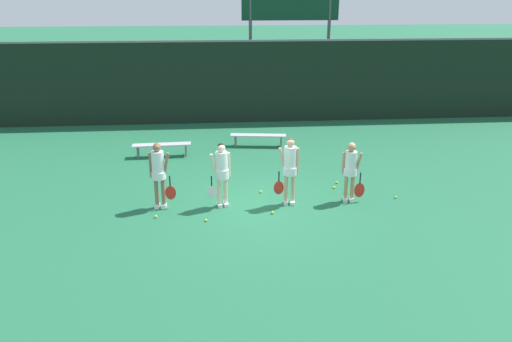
% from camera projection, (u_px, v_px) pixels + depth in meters
% --- Properties ---
extents(ground_plane, '(140.00, 140.00, 0.00)m').
position_uv_depth(ground_plane, '(258.00, 204.00, 13.10)').
color(ground_plane, '#216642').
extents(fence_windscreen, '(60.00, 0.08, 3.41)m').
position_uv_depth(fence_windscreen, '(239.00, 82.00, 20.60)').
color(fence_windscreen, black).
rests_on(fence_windscreen, ground_plane).
extents(scoreboard, '(4.09, 0.15, 5.32)m').
position_uv_depth(scoreboard, '(290.00, 17.00, 20.93)').
color(scoreboard, '#515156').
rests_on(scoreboard, ground_plane).
extents(bench_courtside, '(1.96, 0.45, 0.43)m').
position_uv_depth(bench_courtside, '(162.00, 146.00, 16.70)').
color(bench_courtside, '#B2B2B7').
rests_on(bench_courtside, ground_plane).
extents(bench_far, '(2.02, 0.62, 0.42)m').
position_uv_depth(bench_far, '(258.00, 136.00, 17.81)').
color(bench_far, '#B2B2B7').
rests_on(bench_far, ground_plane).
extents(player_0, '(0.64, 0.36, 1.73)m').
position_uv_depth(player_0, '(159.00, 170.00, 12.55)').
color(player_0, '#8C664C').
rests_on(player_0, ground_plane).
extents(player_1, '(0.62, 0.36, 1.69)m').
position_uv_depth(player_1, '(222.00, 170.00, 12.64)').
color(player_1, beige).
rests_on(player_1, ground_plane).
extents(player_2, '(0.63, 0.36, 1.78)m').
position_uv_depth(player_2, '(290.00, 166.00, 12.76)').
color(player_2, tan).
rests_on(player_2, ground_plane).
extents(player_3, '(0.62, 0.35, 1.61)m').
position_uv_depth(player_3, '(351.00, 167.00, 12.97)').
color(player_3, tan).
rests_on(player_3, ground_plane).
extents(tennis_ball_0, '(0.07, 0.07, 0.07)m').
position_uv_depth(tennis_ball_0, '(337.00, 183.00, 14.45)').
color(tennis_ball_0, '#CCE033').
rests_on(tennis_ball_0, ground_plane).
extents(tennis_ball_1, '(0.07, 0.07, 0.07)m').
position_uv_depth(tennis_ball_1, '(156.00, 217.00, 12.28)').
color(tennis_ball_1, '#CCE033').
rests_on(tennis_ball_1, ground_plane).
extents(tennis_ball_2, '(0.07, 0.07, 0.07)m').
position_uv_depth(tennis_ball_2, '(206.00, 220.00, 12.08)').
color(tennis_ball_2, '#CCE033').
rests_on(tennis_ball_2, ground_plane).
extents(tennis_ball_3, '(0.07, 0.07, 0.07)m').
position_uv_depth(tennis_ball_3, '(272.00, 213.00, 12.50)').
color(tennis_ball_3, '#CCE033').
rests_on(tennis_ball_3, ground_plane).
extents(tennis_ball_4, '(0.07, 0.07, 0.07)m').
position_uv_depth(tennis_ball_4, '(261.00, 192.00, 13.79)').
color(tennis_ball_4, '#CCE033').
rests_on(tennis_ball_4, ground_plane).
extents(tennis_ball_5, '(0.07, 0.07, 0.07)m').
position_uv_depth(tennis_ball_5, '(334.00, 187.00, 14.09)').
color(tennis_ball_5, '#CCE033').
rests_on(tennis_ball_5, ground_plane).
extents(tennis_ball_6, '(0.07, 0.07, 0.07)m').
position_uv_depth(tennis_ball_6, '(396.00, 197.00, 13.44)').
color(tennis_ball_6, '#CCE033').
rests_on(tennis_ball_6, ground_plane).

